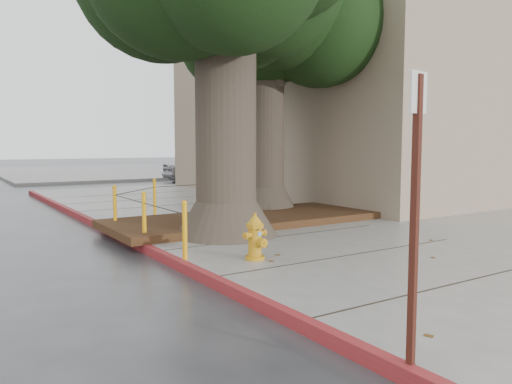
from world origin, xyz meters
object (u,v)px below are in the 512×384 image
at_px(signpost, 415,202).
at_px(car_red, 231,169).
at_px(car_silver, 200,169).
at_px(fire_hydrant, 255,237).

bearing_deg(signpost, car_red, 52.86).
bearing_deg(car_silver, signpost, 160.09).
xyz_separation_m(fire_hydrant, car_red, (10.09, 18.20, 0.07)).
distance_m(fire_hydrant, car_silver, 19.53).
relative_size(signpost, car_silver, 0.60).
bearing_deg(car_red, signpost, 151.70).
bearing_deg(car_silver, car_red, -78.16).
height_order(fire_hydrant, car_silver, car_silver).
xyz_separation_m(fire_hydrant, signpost, (-0.97, -3.87, 0.98)).
xyz_separation_m(car_silver, car_red, (2.15, 0.36, -0.10)).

